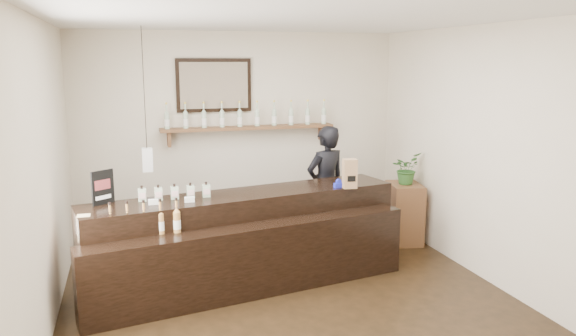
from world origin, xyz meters
The scene contains 10 objects.
ground centered at (0.00, 0.00, 0.00)m, with size 5.00×5.00×0.00m, color black.
room_shell centered at (0.00, 0.00, 1.70)m, with size 5.00×5.00×5.00m.
back_wall_decor centered at (-0.16, 2.37, 1.76)m, with size 2.66×0.96×1.69m.
counter centered at (-0.32, 0.57, 0.46)m, with size 3.57×1.57×1.15m.
promo_sign centered at (-1.78, 0.63, 1.16)m, with size 0.21×0.16×0.35m.
paper_bag centered at (0.89, 0.62, 1.15)m, with size 0.16×0.13×0.33m.
tape_dispenser centered at (0.78, 0.68, 1.02)m, with size 0.12×0.07×0.10m.
side_cabinet centered at (2.00, 1.37, 0.40)m, with size 0.50×0.61×0.80m.
potted_plant centered at (2.00, 1.37, 1.01)m, with size 0.38×0.33×0.42m, color #2D5C24.
shopkeeper centered at (0.94, 1.55, 0.90)m, with size 0.65×0.43×1.80m, color black.
Camera 1 is at (-1.53, -5.17, 2.41)m, focal length 35.00 mm.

